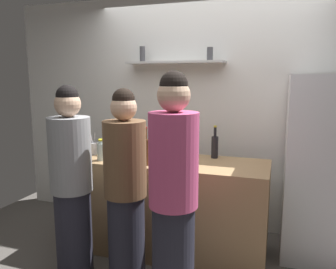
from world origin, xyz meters
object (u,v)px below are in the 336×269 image
(refrigerator, at_px, (322,169))
(person_grey_hoodie, at_px, (72,186))
(baking_pan, at_px, (157,155))
(person_pink_top, at_px, (173,199))
(person_brown_jacket, at_px, (126,191))
(wine_bottle_green_glass, at_px, (124,151))
(wine_bottle_dark_glass, at_px, (215,146))
(utensil_holder, at_px, (92,148))
(water_bottle_plastic, at_px, (101,151))
(wine_bottle_amber_glass, at_px, (146,151))

(refrigerator, height_order, person_grey_hoodie, refrigerator)
(baking_pan, xyz_separation_m, person_grey_hoodie, (-0.46, -0.76, -0.13))
(person_pink_top, bearing_deg, person_brown_jacket, -127.30)
(refrigerator, height_order, wine_bottle_green_glass, refrigerator)
(wine_bottle_dark_glass, xyz_separation_m, person_grey_hoodie, (-1.01, -0.94, -0.22))
(baking_pan, height_order, utensil_holder, utensil_holder)
(utensil_holder, relative_size, wine_bottle_dark_glass, 0.69)
(refrigerator, bearing_deg, wine_bottle_dark_glass, -173.87)
(wine_bottle_dark_glass, bearing_deg, person_brown_jacket, -122.51)
(refrigerator, relative_size, utensil_holder, 7.71)
(refrigerator, bearing_deg, person_pink_top, -131.68)
(person_grey_hoodie, bearing_deg, water_bottle_plastic, 34.34)
(utensil_holder, bearing_deg, person_pink_top, -36.35)
(refrigerator, distance_m, person_pink_top, 1.60)
(refrigerator, xyz_separation_m, wine_bottle_green_glass, (-1.73, -0.59, 0.17))
(wine_bottle_green_glass, distance_m, person_brown_jacket, 0.49)
(water_bottle_plastic, bearing_deg, wine_bottle_amber_glass, -3.96)
(baking_pan, distance_m, utensil_holder, 0.69)
(utensil_holder, distance_m, person_brown_jacket, 0.94)
(wine_bottle_green_glass, distance_m, person_pink_top, 0.92)
(person_grey_hoodie, bearing_deg, wine_bottle_green_glass, 4.05)
(refrigerator, relative_size, wine_bottle_green_glass, 5.71)
(refrigerator, distance_m, baking_pan, 1.56)
(wine_bottle_dark_glass, distance_m, person_pink_top, 1.11)
(baking_pan, xyz_separation_m, person_pink_top, (0.47, -0.92, -0.07))
(refrigerator, xyz_separation_m, person_grey_hoodie, (-2.00, -1.04, -0.05))
(wine_bottle_amber_glass, bearing_deg, utensil_holder, 161.89)
(wine_bottle_green_glass, height_order, wine_bottle_dark_glass, wine_bottle_dark_glass)
(wine_bottle_dark_glass, relative_size, person_brown_jacket, 0.20)
(refrigerator, relative_size, water_bottle_plastic, 8.36)
(utensil_holder, relative_size, wine_bottle_amber_glass, 0.64)
(baking_pan, bearing_deg, person_grey_hoodie, -121.35)
(person_brown_jacket, height_order, person_pink_top, person_pink_top)
(wine_bottle_dark_glass, relative_size, person_pink_top, 0.19)
(baking_pan, bearing_deg, wine_bottle_dark_glass, 17.87)
(wine_bottle_amber_glass, distance_m, person_brown_jacket, 0.47)
(baking_pan, xyz_separation_m, person_brown_jacket, (-0.01, -0.69, -0.14))
(wine_bottle_green_glass, distance_m, person_grey_hoodie, 0.57)
(refrigerator, height_order, wine_bottle_dark_glass, refrigerator)
(baking_pan, relative_size, person_pink_top, 0.20)
(water_bottle_plastic, height_order, person_grey_hoodie, person_grey_hoodie)
(person_brown_jacket, bearing_deg, wine_bottle_green_glass, 96.47)
(baking_pan, bearing_deg, person_pink_top, -63.04)
(utensil_holder, height_order, person_grey_hoodie, person_grey_hoodie)
(water_bottle_plastic, distance_m, person_brown_jacket, 0.66)
(person_brown_jacket, bearing_deg, baking_pan, 69.48)
(utensil_holder, bearing_deg, water_bottle_plastic, -41.05)
(person_pink_top, bearing_deg, baking_pan, -164.92)
(refrigerator, distance_m, wine_bottle_green_glass, 1.84)
(wine_bottle_green_glass, xyz_separation_m, person_brown_jacket, (0.19, -0.38, -0.23))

